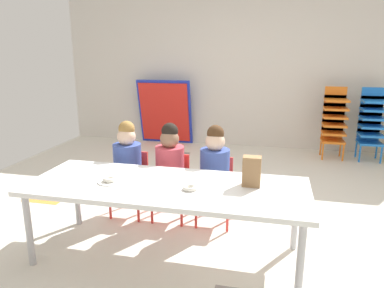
{
  "coord_description": "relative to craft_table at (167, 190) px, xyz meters",
  "views": [
    {
      "loc": [
        0.56,
        -3.24,
        1.54
      ],
      "look_at": [
        -0.05,
        -0.62,
        0.84
      ],
      "focal_mm": 33.64,
      "sensor_mm": 36.0,
      "label": 1
    }
  ],
  "objects": [
    {
      "name": "ground_plane",
      "position": [
        0.19,
        0.86,
        -0.56
      ],
      "size": [
        5.92,
        5.4,
        0.02
      ],
      "color": "silver"
    },
    {
      "name": "paper_bag_brown",
      "position": [
        0.61,
        0.11,
        0.15
      ],
      "size": [
        0.13,
        0.09,
        0.22
      ],
      "primitive_type": "cube",
      "color": "#9E754C",
      "rests_on": "craft_table"
    },
    {
      "name": "folded_activity_table",
      "position": [
        -1.05,
        3.36,
        -0.01
      ],
      "size": [
        0.9,
        0.29,
        1.09
      ],
      "color": "#1E33BF",
      "rests_on": "ground_plane"
    },
    {
      "name": "seated_child_near_camera",
      "position": [
        -0.57,
        0.62,
        0.01
      ],
      "size": [
        0.33,
        0.33,
        0.92
      ],
      "color": "red",
      "rests_on": "ground_plane"
    },
    {
      "name": "back_wall",
      "position": [
        0.19,
        3.56,
        0.72
      ],
      "size": [
        5.92,
        0.1,
        2.54
      ],
      "primitive_type": "cube",
      "color": "beige",
      "rests_on": "ground_plane"
    },
    {
      "name": "kid_chair_blue_stack",
      "position": [
        2.1,
        3.11,
        0.03
      ],
      "size": [
        0.32,
        0.3,
        1.04
      ],
      "color": "blue",
      "rests_on": "ground_plane"
    },
    {
      "name": "donut_powdered_loose",
      "position": [
        0.19,
        -0.07,
        0.06
      ],
      "size": [
        0.11,
        0.11,
        0.03
      ],
      "primitive_type": "torus",
      "color": "white",
      "rests_on": "craft_table"
    },
    {
      "name": "seated_child_far_right",
      "position": [
        0.26,
        0.62,
        0.01
      ],
      "size": [
        0.32,
        0.32,
        0.92
      ],
      "color": "red",
      "rests_on": "ground_plane"
    },
    {
      "name": "paper_plate_near_edge",
      "position": [
        -0.42,
        -0.05,
        0.05
      ],
      "size": [
        0.18,
        0.18,
        0.01
      ],
      "primitive_type": "cylinder",
      "color": "white",
      "rests_on": "craft_table"
    },
    {
      "name": "kid_chair_orange_stack",
      "position": [
        1.6,
        3.11,
        0.03
      ],
      "size": [
        0.32,
        0.3,
        1.04
      ],
      "color": "orange",
      "rests_on": "ground_plane"
    },
    {
      "name": "seated_child_middle_seat",
      "position": [
        -0.15,
        0.62,
        0.01
      ],
      "size": [
        0.32,
        0.31,
        0.92
      ],
      "color": "red",
      "rests_on": "ground_plane"
    },
    {
      "name": "craft_table",
      "position": [
        0.0,
        0.0,
        0.0
      ],
      "size": [
        2.06,
        0.78,
        0.59
      ],
      "color": "white",
      "rests_on": "ground_plane"
    },
    {
      "name": "donut_powdered_on_plate",
      "position": [
        -0.42,
        -0.05,
        0.07
      ],
      "size": [
        0.1,
        0.1,
        0.03
      ],
      "primitive_type": "torus",
      "color": "white",
      "rests_on": "craft_table"
    }
  ]
}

